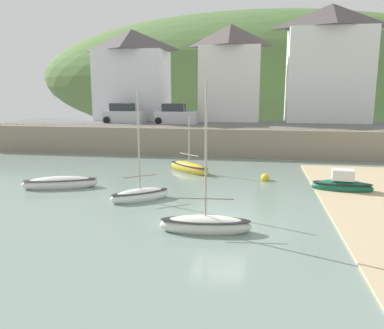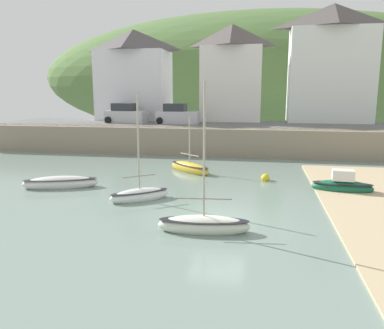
{
  "view_description": "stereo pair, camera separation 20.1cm",
  "coord_description": "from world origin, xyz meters",
  "px_view_note": "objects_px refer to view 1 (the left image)",
  "views": [
    {
      "loc": [
        1.54,
        -16.81,
        5.75
      ],
      "look_at": [
        -2.21,
        5.93,
        1.26
      ],
      "focal_mm": 36.36,
      "sensor_mm": 36.0,
      "label": 1
    },
    {
      "loc": [
        1.74,
        -16.78,
        5.75
      ],
      "look_at": [
        -2.21,
        5.93,
        1.26
      ],
      "focal_mm": 36.36,
      "sensor_mm": 36.0,
      "label": 2
    }
  ],
  "objects_px": {
    "waterfront_building_left": "(133,74)",
    "mooring_buoy": "(265,178)",
    "fishing_boat_green": "(205,224)",
    "parked_car_by_wall": "(176,115)",
    "waterfront_building_right": "(329,63)",
    "dinghy_open_wooden": "(140,195)",
    "rowboat_small_beached": "(60,183)",
    "motorboat_with_cabin": "(189,168)",
    "sailboat_white_hull": "(342,185)",
    "waterfront_building_centre": "(230,72)",
    "parked_car_near_slipway": "(124,115)"
  },
  "relations": [
    {
      "from": "waterfront_building_left",
      "to": "mooring_buoy",
      "type": "height_order",
      "value": "waterfront_building_left"
    },
    {
      "from": "fishing_boat_green",
      "to": "parked_car_by_wall",
      "type": "xyz_separation_m",
      "value": [
        -5.86,
        22.5,
        2.9
      ]
    },
    {
      "from": "waterfront_building_right",
      "to": "dinghy_open_wooden",
      "type": "bearing_deg",
      "value": -119.36
    },
    {
      "from": "rowboat_small_beached",
      "to": "motorboat_with_cabin",
      "type": "bearing_deg",
      "value": 21.31
    },
    {
      "from": "sailboat_white_hull",
      "to": "waterfront_building_centre",
      "type": "bearing_deg",
      "value": 118.16
    },
    {
      "from": "fishing_boat_green",
      "to": "waterfront_building_right",
      "type": "bearing_deg",
      "value": 66.56
    },
    {
      "from": "motorboat_with_cabin",
      "to": "rowboat_small_beached",
      "type": "bearing_deg",
      "value": -99.66
    },
    {
      "from": "waterfront_building_right",
      "to": "motorboat_with_cabin",
      "type": "relative_size",
      "value": 2.84
    },
    {
      "from": "motorboat_with_cabin",
      "to": "dinghy_open_wooden",
      "type": "bearing_deg",
      "value": -60.05
    },
    {
      "from": "rowboat_small_beached",
      "to": "mooring_buoy",
      "type": "bearing_deg",
      "value": -0.85
    },
    {
      "from": "motorboat_with_cabin",
      "to": "fishing_boat_green",
      "type": "height_order",
      "value": "fishing_boat_green"
    },
    {
      "from": "dinghy_open_wooden",
      "to": "fishing_boat_green",
      "type": "bearing_deg",
      "value": -81.77
    },
    {
      "from": "waterfront_building_right",
      "to": "rowboat_small_beached",
      "type": "bearing_deg",
      "value": -130.79
    },
    {
      "from": "waterfront_building_right",
      "to": "mooring_buoy",
      "type": "bearing_deg",
      "value": -110.19
    },
    {
      "from": "waterfront_building_right",
      "to": "motorboat_with_cabin",
      "type": "xyz_separation_m",
      "value": [
        -11.64,
        -15.58,
        -7.99
      ]
    },
    {
      "from": "waterfront_building_right",
      "to": "dinghy_open_wooden",
      "type": "distance_m",
      "value": 27.61
    },
    {
      "from": "dinghy_open_wooden",
      "to": "mooring_buoy",
      "type": "distance_m",
      "value": 8.68
    },
    {
      "from": "motorboat_with_cabin",
      "to": "rowboat_small_beached",
      "type": "distance_m",
      "value": 8.85
    },
    {
      "from": "fishing_boat_green",
      "to": "mooring_buoy",
      "type": "relative_size",
      "value": 11.39
    },
    {
      "from": "rowboat_small_beached",
      "to": "dinghy_open_wooden",
      "type": "relative_size",
      "value": 0.77
    },
    {
      "from": "waterfront_building_left",
      "to": "parked_car_near_slipway",
      "type": "distance_m",
      "value": 6.11
    },
    {
      "from": "motorboat_with_cabin",
      "to": "parked_car_by_wall",
      "type": "relative_size",
      "value": 0.98
    },
    {
      "from": "waterfront_building_right",
      "to": "waterfront_building_centre",
      "type": "bearing_deg",
      "value": 180.0
    },
    {
      "from": "rowboat_small_beached",
      "to": "waterfront_building_centre",
      "type": "bearing_deg",
      "value": 49.35
    },
    {
      "from": "dinghy_open_wooden",
      "to": "parked_car_near_slipway",
      "type": "relative_size",
      "value": 1.36
    },
    {
      "from": "rowboat_small_beached",
      "to": "sailboat_white_hull",
      "type": "relative_size",
      "value": 1.3
    },
    {
      "from": "waterfront_building_left",
      "to": "motorboat_with_cabin",
      "type": "height_order",
      "value": "waterfront_building_left"
    },
    {
      "from": "parked_car_near_slipway",
      "to": "mooring_buoy",
      "type": "bearing_deg",
      "value": -36.43
    },
    {
      "from": "waterfront_building_right",
      "to": "fishing_boat_green",
      "type": "bearing_deg",
      "value": -108.41
    },
    {
      "from": "waterfront_building_right",
      "to": "parked_car_by_wall",
      "type": "distance_m",
      "value": 16.32
    },
    {
      "from": "waterfront_building_left",
      "to": "rowboat_small_beached",
      "type": "distance_m",
      "value": 22.54
    },
    {
      "from": "motorboat_with_cabin",
      "to": "sailboat_white_hull",
      "type": "height_order",
      "value": "motorboat_with_cabin"
    },
    {
      "from": "parked_car_by_wall",
      "to": "mooring_buoy",
      "type": "relative_size",
      "value": 7.6
    },
    {
      "from": "waterfront_building_left",
      "to": "mooring_buoy",
      "type": "xyz_separation_m",
      "value": [
        14.22,
        -17.37,
        -7.14
      ]
    },
    {
      "from": "sailboat_white_hull",
      "to": "parked_car_near_slipway",
      "type": "distance_m",
      "value": 23.57
    },
    {
      "from": "rowboat_small_beached",
      "to": "waterfront_building_right",
      "type": "bearing_deg",
      "value": 30.19
    },
    {
      "from": "rowboat_small_beached",
      "to": "fishing_boat_green",
      "type": "height_order",
      "value": "fishing_boat_green"
    },
    {
      "from": "waterfront_building_centre",
      "to": "parked_car_by_wall",
      "type": "bearing_deg",
      "value": -137.5
    },
    {
      "from": "waterfront_building_right",
      "to": "sailboat_white_hull",
      "type": "xyz_separation_m",
      "value": [
        -2.12,
        -19.43,
        -7.93
      ]
    },
    {
      "from": "waterfront_building_right",
      "to": "rowboat_small_beached",
      "type": "distance_m",
      "value": 29.26
    },
    {
      "from": "parked_car_near_slipway",
      "to": "parked_car_by_wall",
      "type": "relative_size",
      "value": 1.02
    },
    {
      "from": "rowboat_small_beached",
      "to": "parked_car_near_slipway",
      "type": "relative_size",
      "value": 1.05
    },
    {
      "from": "parked_car_by_wall",
      "to": "dinghy_open_wooden",
      "type": "bearing_deg",
      "value": -81.52
    },
    {
      "from": "dinghy_open_wooden",
      "to": "waterfront_building_centre",
      "type": "bearing_deg",
      "value": 45.71
    },
    {
      "from": "parked_car_near_slipway",
      "to": "parked_car_by_wall",
      "type": "height_order",
      "value": "same"
    },
    {
      "from": "parked_car_by_wall",
      "to": "motorboat_with_cabin",
      "type": "bearing_deg",
      "value": -71.18
    },
    {
      "from": "waterfront_building_left",
      "to": "parked_car_near_slipway",
      "type": "xyz_separation_m",
      "value": [
        0.47,
        -4.5,
        -4.1
      ]
    },
    {
      "from": "motorboat_with_cabin",
      "to": "dinghy_open_wooden",
      "type": "xyz_separation_m",
      "value": [
        -1.32,
        -7.45,
        0.01
      ]
    },
    {
      "from": "waterfront_building_left",
      "to": "dinghy_open_wooden",
      "type": "xyz_separation_m",
      "value": [
        7.65,
        -23.03,
        -7.01
      ]
    },
    {
      "from": "mooring_buoy",
      "to": "rowboat_small_beached",
      "type": "bearing_deg",
      "value": -161.83
    }
  ]
}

